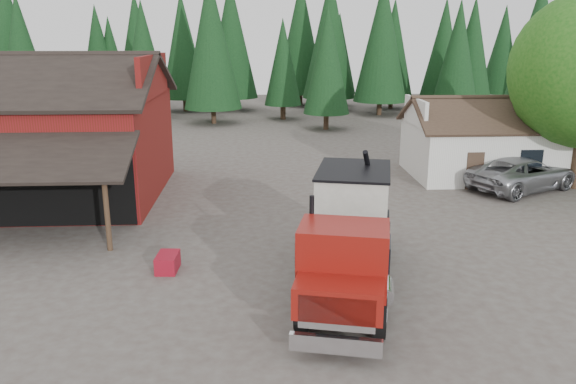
{
  "coord_description": "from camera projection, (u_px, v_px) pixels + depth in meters",
  "views": [
    {
      "loc": [
        0.11,
        -18.24,
        7.91
      ],
      "look_at": [
        1.27,
        3.53,
        1.8
      ],
      "focal_mm": 35.0,
      "sensor_mm": 36.0,
      "label": 1
    }
  ],
  "objects": [
    {
      "name": "farmhouse",
      "position": [
        482.0,
        147.0,
        32.38
      ],
      "size": [
        8.6,
        6.42,
        4.65
      ],
      "color": "silver",
      "rests_on": "ground"
    },
    {
      "name": "silver_car",
      "position": [
        523.0,
        174.0,
        29.52
      ],
      "size": [
        6.94,
        5.5,
        1.75
      ],
      "primitive_type": "imported",
      "rotation": [
        0.0,
        0.0,
        2.05
      ],
      "color": "#97999E",
      "rests_on": "ground"
    },
    {
      "name": "red_barn",
      "position": [
        35.0,
        144.0,
        27.89
      ],
      "size": [
        12.8,
        13.63,
        7.18
      ],
      "color": "maroon",
      "rests_on": "ground"
    },
    {
      "name": "near_pine_c",
      "position": [
        536.0,
        49.0,
        43.94
      ],
      "size": [
        4.84,
        4.84,
        12.4
      ],
      "color": "#382619",
      "rests_on": "ground"
    },
    {
      "name": "feed_truck",
      "position": [
        350.0,
        230.0,
        17.79
      ],
      "size": [
        4.41,
        9.47,
        4.14
      ],
      "rotation": [
        0.0,
        0.0,
        -0.23
      ],
      "color": "black",
      "rests_on": "ground"
    },
    {
      "name": "conifer_backdrop",
      "position": [
        257.0,
        112.0,
        60.05
      ],
      "size": [
        76.0,
        16.0,
        16.0
      ],
      "primitive_type": null,
      "color": "black",
      "rests_on": "ground"
    },
    {
      "name": "equip_box",
      "position": [
        168.0,
        262.0,
        19.47
      ],
      "size": [
        0.77,
        1.14,
        0.6
      ],
      "primitive_type": "cube",
      "rotation": [
        0.0,
        0.0,
        -0.06
      ],
      "color": "maroon",
      "rests_on": "ground"
    },
    {
      "name": "near_pine_d",
      "position": [
        211.0,
        41.0,
        50.16
      ],
      "size": [
        5.28,
        5.28,
        13.4
      ],
      "color": "#382619",
      "rests_on": "ground"
    },
    {
      "name": "ground",
      "position": [
        257.0,
        269.0,
        19.66
      ],
      "size": [
        120.0,
        120.0,
        0.0
      ],
      "primitive_type": "plane",
      "color": "#493F39",
      "rests_on": "ground"
    },
    {
      "name": "near_pine_b",
      "position": [
        327.0,
        60.0,
        47.23
      ],
      "size": [
        3.96,
        3.96,
        10.4
      ],
      "color": "#382619",
      "rests_on": "ground"
    }
  ]
}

